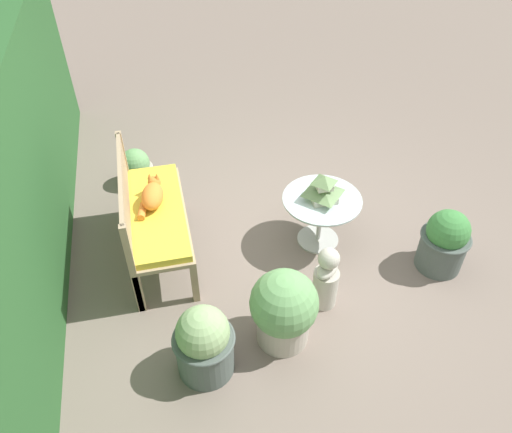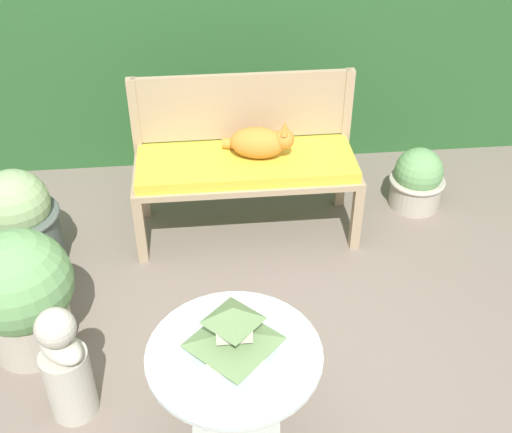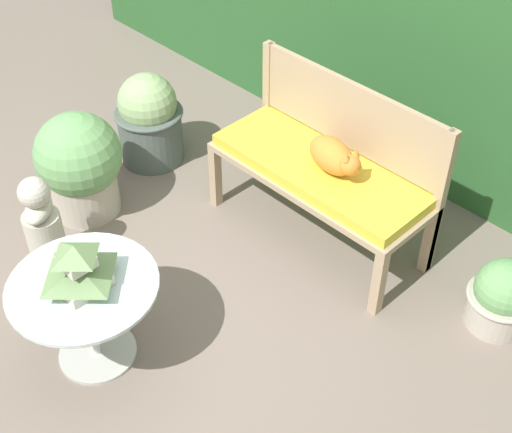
% 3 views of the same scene
% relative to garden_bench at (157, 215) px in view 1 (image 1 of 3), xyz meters
% --- Properties ---
extents(ground, '(30.00, 30.00, 0.00)m').
position_rel_garden_bench_xyz_m(ground, '(-0.20, -1.15, -0.48)').
color(ground, '#75665B').
extents(garden_bench, '(1.40, 0.54, 0.56)m').
position_rel_garden_bench_xyz_m(garden_bench, '(0.00, 0.00, 0.00)').
color(garden_bench, tan).
rests_on(garden_bench, ground).
extents(bench_backrest, '(1.40, 0.06, 1.00)m').
position_rel_garden_bench_xyz_m(bench_backrest, '(0.00, 0.25, 0.24)').
color(bench_backrest, tan).
rests_on(bench_backrest, ground).
extents(cat, '(0.44, 0.29, 0.23)m').
position_rel_garden_bench_xyz_m(cat, '(0.09, 0.01, 0.18)').
color(cat, orange).
rests_on(cat, garden_bench).
extents(patio_table, '(0.76, 0.76, 0.54)m').
position_rel_garden_bench_xyz_m(patio_table, '(-0.19, -1.55, -0.05)').
color(patio_table, '#B7B7B2').
rests_on(patio_table, ground).
extents(pagoda_birdhouse, '(0.32, 0.32, 0.26)m').
position_rel_garden_bench_xyz_m(pagoda_birdhouse, '(-0.19, -1.55, 0.18)').
color(pagoda_birdhouse, beige).
rests_on(pagoda_birdhouse, patio_table).
extents(garden_bust, '(0.29, 0.29, 0.65)m').
position_rel_garden_bench_xyz_m(garden_bust, '(-0.96, -1.34, -0.18)').
color(garden_bust, '#B7B2A3').
rests_on(garden_bust, ground).
extents(potted_plant_bench_left, '(0.55, 0.55, 0.72)m').
position_rel_garden_bench_xyz_m(potted_plant_bench_left, '(-1.23, -0.89, -0.11)').
color(potted_plant_bench_left, '#ADA393').
rests_on(potted_plant_bench_left, ground).
extents(potted_plant_hedge_corner, '(0.48, 0.48, 0.67)m').
position_rel_garden_bench_xyz_m(potted_plant_hedge_corner, '(-1.37, -0.22, -0.16)').
color(potted_plant_hedge_corner, '#4C5651').
rests_on(potted_plant_hedge_corner, ground).
extents(potted_plant_patio_mid, '(0.39, 0.39, 0.44)m').
position_rel_garden_bench_xyz_m(potted_plant_patio_mid, '(1.20, 0.18, -0.28)').
color(potted_plant_patio_mid, '#ADA393').
rests_on(potted_plant_patio_mid, ground).
extents(potted_plant_bench_right, '(0.46, 0.46, 0.65)m').
position_rel_garden_bench_xyz_m(potted_plant_bench_right, '(-0.77, -2.56, -0.17)').
color(potted_plant_bench_right, '#4C5651').
rests_on(potted_plant_bench_right, ground).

